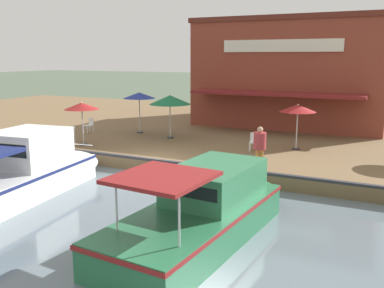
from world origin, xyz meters
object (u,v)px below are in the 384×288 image
Objects in this scene: patio_umbrella_far_corner at (298,109)px; cafe_chair_under_first_umbrella at (255,141)px; person_mid_patio at (260,143)px; motorboat_second_along at (23,172)px; cafe_chair_facing_river at (70,134)px; waterfront_restaurant at (296,72)px; patio_umbrella_back_row at (82,106)px; motorboat_far_downstream at (209,208)px; cafe_chair_back_row_seat at (89,125)px; tree_upstream_bank at (266,56)px; patio_umbrella_mid_patio_left at (170,100)px; patio_umbrella_near_quay_edge at (139,96)px.

patio_umbrella_far_corner is 2.58× the size of cafe_chair_under_first_umbrella.
person_mid_patio is (4.44, -0.46, -0.89)m from patio_umbrella_far_corner.
person_mid_patio reaches higher than motorboat_second_along.
cafe_chair_facing_river is 10.41m from person_mid_patio.
waterfront_restaurant is 15.35m from cafe_chair_facing_river.
motorboat_far_downstream is at bearing 57.58° from patio_umbrella_back_row.
patio_umbrella_back_row is at bearing 34.56° from cafe_chair_back_row_seat.
tree_upstream_bank reaches higher than waterfront_restaurant.
motorboat_far_downstream is at bearing 1.88° from person_mid_patio.
motorboat_second_along is (9.29, -0.99, -1.84)m from patio_umbrella_mid_patio_left.
patio_umbrella_back_row is 11.45m from motorboat_far_downstream.
person_mid_patio reaches higher than cafe_chair_facing_river.
cafe_chair_back_row_seat is at bearing -83.65° from patio_umbrella_mid_patio_left.
cafe_chair_back_row_seat is at bearing -108.56° from person_mid_patio.
patio_umbrella_back_row is at bearing -8.27° from patio_umbrella_near_quay_edge.
cafe_chair_back_row_seat is 9.64m from motorboat_second_along.
patio_umbrella_near_quay_edge is 1.10× the size of patio_umbrella_back_row.
tree_upstream_bank is (-11.84, 1.74, 2.30)m from patio_umbrella_mid_patio_left.
person_mid_patio is (0.83, 9.38, -0.87)m from patio_umbrella_back_row.
cafe_chair_back_row_seat is 14.68m from tree_upstream_bank.
motorboat_second_along is at bearing 7.96° from patio_umbrella_near_quay_edge.
waterfront_restaurant is at bearing 144.83° from cafe_chair_facing_river.
waterfront_restaurant reaches higher than person_mid_patio.
waterfront_restaurant is 1.73× the size of tree_upstream_bank.
tree_upstream_bank is (-12.95, -3.39, 3.91)m from cafe_chair_under_first_umbrella.
patio_umbrella_mid_patio_left is at bearing 173.90° from motorboat_second_along.
patio_umbrella_far_corner is at bearing 90.21° from patio_umbrella_mid_patio_left.
waterfront_restaurant is 18.85m from motorboat_far_downstream.
motorboat_far_downstream is (9.67, -0.29, -1.78)m from patio_umbrella_far_corner.
motorboat_far_downstream is at bearing 59.64° from cafe_chair_facing_river.
patio_umbrella_far_corner is (-0.02, 6.84, -0.11)m from patio_umbrella_mid_patio_left.
patio_umbrella_back_row is at bearing -73.17° from cafe_chair_under_first_umbrella.
tree_upstream_bank is (-11.16, 4.12, 2.21)m from patio_umbrella_near_quay_edge.
cafe_chair_under_first_umbrella is (1.79, 7.52, -1.69)m from patio_umbrella_near_quay_edge.
cafe_chair_back_row_seat and cafe_chair_facing_river have the same top height.
patio_umbrella_far_corner is 13.09m from tree_upstream_bank.
patio_umbrella_mid_patio_left reaches higher than motorboat_far_downstream.
motorboat_far_downstream is (6.16, 10.52, -0.28)m from cafe_chair_facing_river.
patio_umbrella_back_row is at bearing -40.05° from patio_umbrella_mid_patio_left.
waterfront_restaurant is at bearing 44.79° from tree_upstream_bank.
cafe_chair_facing_river is (12.33, -8.68, -2.89)m from waterfront_restaurant.
cafe_chair_back_row_seat is at bearing -127.98° from motorboat_far_downstream.
cafe_chair_facing_river is (3.51, -10.81, -1.50)m from patio_umbrella_far_corner.
cafe_chair_under_first_umbrella is at bearing -170.58° from motorboat_far_downstream.
patio_umbrella_mid_patio_left is at bearing -8.34° from tree_upstream_bank.
patio_umbrella_far_corner is (0.65, 9.23, -0.20)m from patio_umbrella_near_quay_edge.
tree_upstream_bank is at bearing 151.20° from cafe_chair_back_row_seat.
waterfront_restaurant is 4.96× the size of patio_umbrella_mid_patio_left.
patio_umbrella_near_quay_edge is at bearing -40.99° from waterfront_restaurant.
patio_umbrella_far_corner is 2.54m from cafe_chair_under_first_umbrella.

